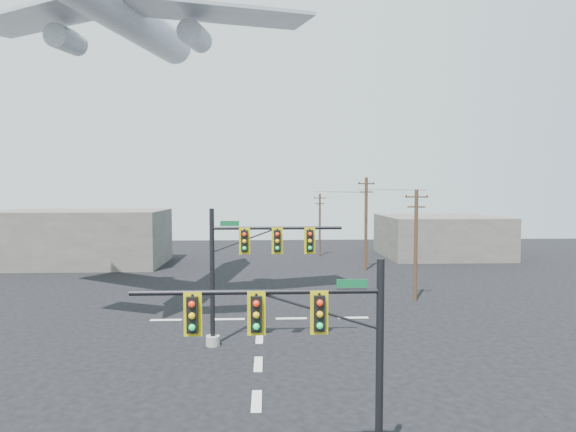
{
  "coord_description": "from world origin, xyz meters",
  "views": [
    {
      "loc": [
        0.4,
        -18.5,
        8.34
      ],
      "look_at": [
        1.47,
        5.0,
        7.02
      ],
      "focal_mm": 30.0,
      "sensor_mm": 36.0,
      "label": 1
    }
  ],
  "objects_px": {
    "signal_mast_near": "(317,356)",
    "airliner": "(131,19)",
    "utility_pole_a": "(416,243)",
    "utility_pole_b": "(366,222)",
    "signal_mast_far": "(245,268)",
    "utility_pole_c": "(320,223)"
  },
  "relations": [
    {
      "from": "signal_mast_near",
      "to": "airliner",
      "type": "bearing_deg",
      "value": 116.71
    },
    {
      "from": "signal_mast_near",
      "to": "utility_pole_a",
      "type": "xyz_separation_m",
      "value": [
        9.67,
        21.8,
        0.69
      ]
    },
    {
      "from": "signal_mast_near",
      "to": "utility_pole_b",
      "type": "xyz_separation_m",
      "value": [
        8.82,
        35.62,
        1.33
      ]
    },
    {
      "from": "signal_mast_far",
      "to": "utility_pole_c",
      "type": "bearing_deg",
      "value": 77.18
    },
    {
      "from": "utility_pole_b",
      "to": "utility_pole_c",
      "type": "xyz_separation_m",
      "value": [
        -3.57,
        10.71,
        -0.93
      ]
    },
    {
      "from": "signal_mast_near",
      "to": "signal_mast_far",
      "type": "relative_size",
      "value": 1.0
    },
    {
      "from": "utility_pole_a",
      "to": "utility_pole_c",
      "type": "distance_m",
      "value": 24.93
    },
    {
      "from": "utility_pole_c",
      "to": "utility_pole_b",
      "type": "bearing_deg",
      "value": -82.02
    },
    {
      "from": "signal_mast_far",
      "to": "utility_pole_b",
      "type": "relative_size",
      "value": 0.77
    },
    {
      "from": "signal_mast_near",
      "to": "utility_pole_a",
      "type": "height_order",
      "value": "utility_pole_a"
    },
    {
      "from": "utility_pole_b",
      "to": "airliner",
      "type": "relative_size",
      "value": 0.35
    },
    {
      "from": "signal_mast_far",
      "to": "utility_pole_a",
      "type": "xyz_separation_m",
      "value": [
        12.21,
        9.72,
        0.2
      ]
    },
    {
      "from": "utility_pole_c",
      "to": "airliner",
      "type": "bearing_deg",
      "value": -133.15
    },
    {
      "from": "signal_mast_far",
      "to": "utility_pole_c",
      "type": "xyz_separation_m",
      "value": [
        7.8,
        34.26,
        -0.09
      ]
    },
    {
      "from": "utility_pole_b",
      "to": "airliner",
      "type": "height_order",
      "value": "airliner"
    },
    {
      "from": "signal_mast_far",
      "to": "utility_pole_b",
      "type": "xyz_separation_m",
      "value": [
        11.37,
        23.55,
        0.84
      ]
    },
    {
      "from": "utility_pole_c",
      "to": "utility_pole_a",
      "type": "bearing_deg",
      "value": -90.24
    },
    {
      "from": "signal_mast_near",
      "to": "utility_pole_a",
      "type": "distance_m",
      "value": 23.86
    },
    {
      "from": "utility_pole_c",
      "to": "signal_mast_near",
      "type": "bearing_deg",
      "value": -106.91
    },
    {
      "from": "signal_mast_near",
      "to": "utility_pole_c",
      "type": "distance_m",
      "value": 46.64
    },
    {
      "from": "signal_mast_near",
      "to": "utility_pole_c",
      "type": "relative_size",
      "value": 0.94
    },
    {
      "from": "signal_mast_far",
      "to": "airliner",
      "type": "distance_m",
      "value": 20.3
    }
  ]
}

